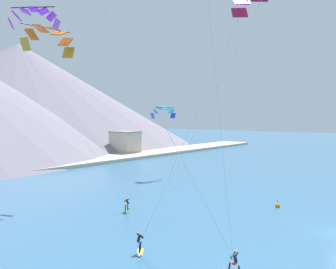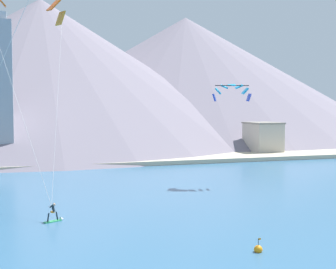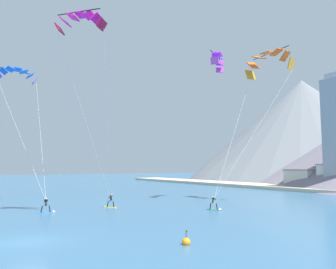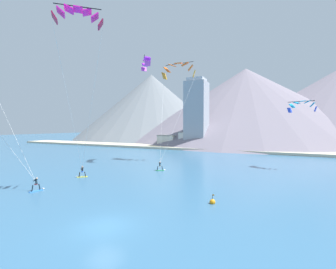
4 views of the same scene
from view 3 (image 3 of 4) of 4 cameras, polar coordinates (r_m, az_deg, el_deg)
ground_plane at (r=24.16m, az=-23.24°, el=-16.82°), size 400.00×400.00×0.00m
kitesurfer_near_lead at (r=37.72m, az=-20.19°, el=-11.98°), size 0.64×1.78×1.71m
kitesurfer_near_trail at (r=38.14m, az=8.24°, el=-12.23°), size 1.74×1.11×1.65m
kitesurfer_mid_center at (r=40.68m, az=-10.22°, el=-11.76°), size 1.63×1.37×1.70m
parafoil_kite_near_lead at (r=50.58m, az=-24.75°, el=9.52°), size 13.36×5.51×17.28m
parafoil_kite_near_trail at (r=49.23m, az=17.06°, el=12.12°), size 7.44×12.67×19.80m
parafoil_kite_mid_center at (r=35.94m, az=-14.90°, el=18.39°), size 8.09×8.06×19.00m
parafoil_kite_distant_low_drift at (r=49.76m, az=8.68°, el=12.77°), size 4.08×4.53×2.18m
race_marker_buoy at (r=21.65m, az=3.18°, el=-18.20°), size 0.56×0.56×1.02m
shore_building_harbour_front at (r=79.15m, az=22.36°, el=-7.18°), size 6.42×5.25×4.35m
mountain_peak_west_ridge at (r=139.45m, az=22.51°, el=0.87°), size 91.05×91.05×39.37m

